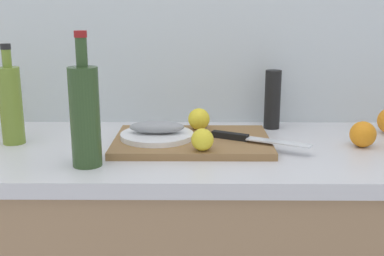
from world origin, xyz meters
The scene contains 11 objects.
back_wall centered at (0.00, 0.33, 1.25)m, with size 3.20×0.05×2.50m, color silver.
cutting_board centered at (0.03, 0.02, 0.91)m, with size 0.45×0.31×0.02m, color olive.
white_plate centered at (-0.07, 0.02, 0.93)m, with size 0.21×0.21×0.01m, color white.
fish_fillet centered at (-0.07, 0.02, 0.95)m, with size 0.16×0.07×0.04m, color gray.
chef_knife centered at (0.19, -0.01, 0.93)m, with size 0.27×0.16×0.02m.
lemon_0 centered at (0.05, 0.12, 0.95)m, with size 0.07×0.07×0.07m, color yellow.
lemon_1 centered at (0.06, -0.11, 0.95)m, with size 0.06×0.06×0.06m, color yellow.
olive_oil_bottle centered at (-0.49, 0.03, 1.02)m, with size 0.06×0.06×0.29m.
wine_bottle centered at (-0.23, -0.17, 1.03)m, with size 0.07×0.07×0.34m.
orange_0 centered at (0.52, 0.00, 0.94)m, with size 0.07×0.07×0.07m, color orange.
pepper_mill centered at (0.29, 0.22, 1.00)m, with size 0.05×0.05×0.19m, color black.
Camera 1 is at (0.04, -1.32, 1.29)m, focal length 44.69 mm.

